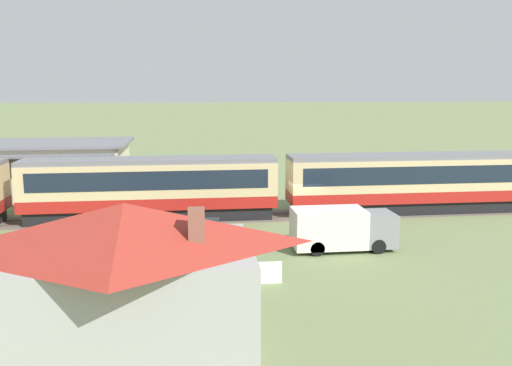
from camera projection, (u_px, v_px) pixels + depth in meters
name	position (u px, v px, depth m)	size (l,w,h in m)	color
ground_plane	(303.00, 218.00, 37.65)	(600.00, 600.00, 0.00)	#707F51
passenger_train	(155.00, 186.00, 37.01)	(90.07, 3.02, 4.25)	#AD1E19
railway_track	(146.00, 219.00, 37.34)	(125.22, 3.60, 0.04)	#665B51
station_building	(52.00, 169.00, 44.87)	(12.81, 9.75, 4.55)	beige
cottage_red_roof	(127.00, 269.00, 19.36)	(9.66, 6.28, 4.98)	#9E9E99
parked_car_black	(202.00, 233.00, 31.60)	(4.48, 1.90, 1.30)	black
delivery_truck_grey	(342.00, 228.00, 30.21)	(5.73, 2.30, 2.33)	gray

